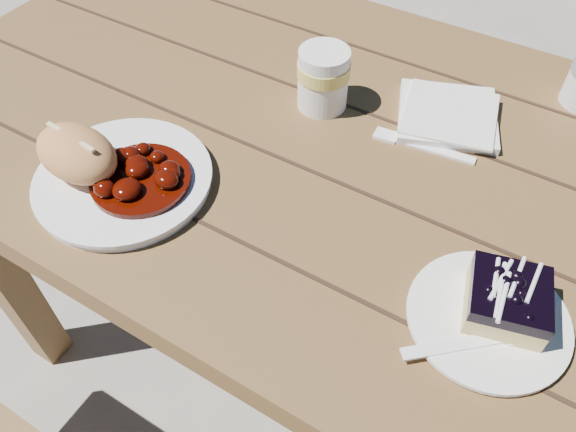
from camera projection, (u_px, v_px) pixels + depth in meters
The scene contains 11 objects.
ground at pixel (419, 416), 1.34m from camera, with size 60.00×60.00×0.00m, color gray.
picnic_table at pixel (485, 277), 0.89m from camera, with size 2.00×1.55×0.75m.
main_plate at pixel (124, 180), 0.79m from camera, with size 0.24×0.24×0.02m, color white.
goulash_stew at pixel (139, 172), 0.76m from camera, with size 0.14×0.14×0.04m, color #400902, non-canonical shape.
bread_roll at pixel (77, 153), 0.76m from camera, with size 0.13×0.09×0.07m, color tan.
dessert_plate at pixel (487, 319), 0.65m from camera, with size 0.18×0.18×0.01m, color white.
blueberry_cake at pixel (507, 300), 0.63m from camera, with size 0.11×0.11×0.05m.
fork_dessert at pixel (456, 345), 0.62m from camera, with size 0.03×0.16×0.01m, color white, non-canonical shape.
napkin_stack at pixel (447, 115), 0.88m from camera, with size 0.15×0.15×0.01m, color white.
fork_table at pixel (434, 149), 0.84m from camera, with size 0.03×0.16×0.01m, color white, non-canonical shape.
second_cup at pixel (323, 79), 0.87m from camera, with size 0.08×0.08×0.10m, color white.
Camera 1 is at (-0.01, -0.59, 1.33)m, focal length 35.00 mm.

